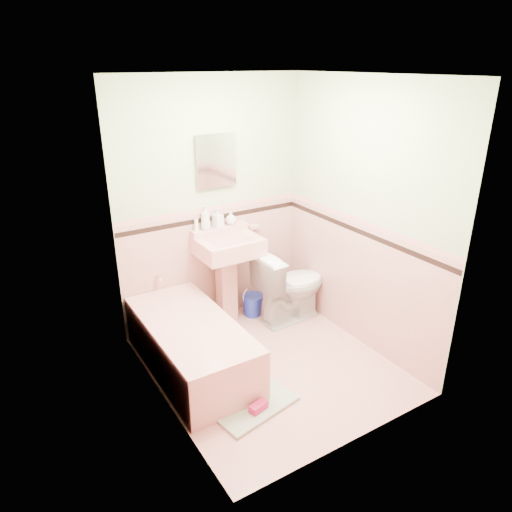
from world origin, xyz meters
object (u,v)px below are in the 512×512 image
medicine_cabinet (216,160)px  soap_bottle_right (231,218)px  sink (229,282)px  bucket (253,305)px  soap_bottle_left (205,218)px  bathtub (191,347)px  toilet (291,285)px  shoe (259,407)px  soap_bottle_mid (218,218)px

medicine_cabinet → soap_bottle_right: size_ratio=3.64×
sink → bucket: size_ratio=4.12×
sink → soap_bottle_left: size_ratio=3.99×
bathtub → sink: bearing=37.9°
medicine_cabinet → soap_bottle_right: 0.61m
bathtub → toilet: 1.32m
soap_bottle_right → shoe: size_ratio=0.89×
soap_bottle_right → toilet: (0.47, -0.44, -0.71)m
bathtub → soap_bottle_left: (0.53, 0.71, 0.93)m
bathtub → soap_bottle_right: soap_bottle_right is taller
bucket → soap_bottle_right: bearing=136.4°
soap_bottle_mid → soap_bottle_right: 0.15m
soap_bottle_left → soap_bottle_right: soap_bottle_left is taller
medicine_cabinet → soap_bottle_left: medicine_cabinet is taller
soap_bottle_right → shoe: (-0.61, -1.52, -1.04)m
soap_bottle_left → soap_bottle_right: 0.29m
toilet → shoe: toilet is taller
soap_bottle_left → toilet: soap_bottle_left is taller
bathtub → medicine_cabinet: bearing=47.4°
soap_bottle_mid → bucket: size_ratio=0.83×
medicine_cabinet → toilet: (0.60, -0.47, -1.30)m
soap_bottle_mid → bucket: (0.31, -0.16, -1.01)m
soap_bottle_left → shoe: bearing=-102.0°
bathtub → medicine_cabinet: (0.68, 0.74, 1.47)m
bathtub → toilet: size_ratio=1.89×
medicine_cabinet → soap_bottle_mid: 0.57m
soap_bottle_right → toilet: size_ratio=0.18×
soap_bottle_left → shoe: size_ratio=1.55×
soap_bottle_mid → toilet: (0.62, -0.44, -0.73)m
sink → shoe: (-0.48, -1.34, -0.43)m
bucket → shoe: bearing=-119.5°
soap_bottle_left → bucket: 1.14m
soap_bottle_left → soap_bottle_mid: 0.14m
soap_bottle_mid → toilet: size_ratio=0.25×
toilet → bucket: 0.50m
bathtub → shoe: (0.20, -0.81, -0.17)m
sink → soap_bottle_mid: bearing=95.0°
bathtub → soap_bottle_right: 1.39m
soap_bottle_mid → soap_bottle_right: soap_bottle_mid is taller
toilet → sink: bearing=64.0°
toilet → shoe: 1.57m
toilet → shoe: size_ratio=5.08×
bathtub → bucket: bathtub is taller
bathtub → soap_bottle_mid: soap_bottle_mid is taller
sink → shoe: size_ratio=6.19×
bathtub → soap_bottle_mid: bearing=46.9°
sink → soap_bottle_mid: soap_bottle_mid is taller
medicine_cabinet → soap_bottle_right: medicine_cabinet is taller
bathtub → soap_bottle_right: bearing=41.1°
soap_bottle_left → soap_bottle_mid: (0.14, 0.00, -0.02)m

